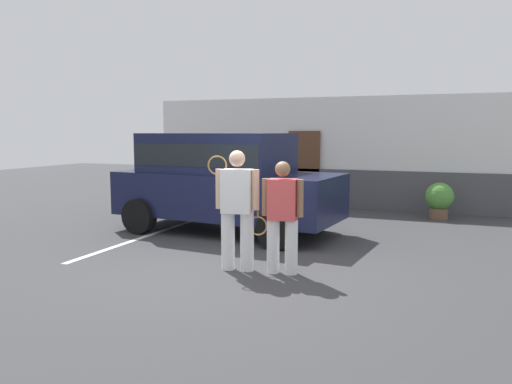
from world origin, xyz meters
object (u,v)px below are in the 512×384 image
(tennis_player_woman, at_px, (282,216))
(potted_plant_by_porch, at_px, (439,199))
(tennis_player_man, at_px, (237,208))
(parked_suv, at_px, (223,177))

(tennis_player_woman, bearing_deg, potted_plant_by_porch, -115.80)
(tennis_player_woman, distance_m, potted_plant_by_porch, 6.16)
(tennis_player_man, xyz_separation_m, tennis_player_woman, (0.68, 0.08, -0.09))
(tennis_player_man, relative_size, potted_plant_by_porch, 2.07)
(parked_suv, bearing_deg, tennis_player_man, -55.28)
(parked_suv, relative_size, potted_plant_by_porch, 5.44)
(tennis_player_man, bearing_deg, tennis_player_woman, 178.44)
(potted_plant_by_porch, bearing_deg, tennis_player_woman, -109.00)
(parked_suv, bearing_deg, potted_plant_by_porch, 44.11)
(tennis_player_man, bearing_deg, parked_suv, -68.76)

